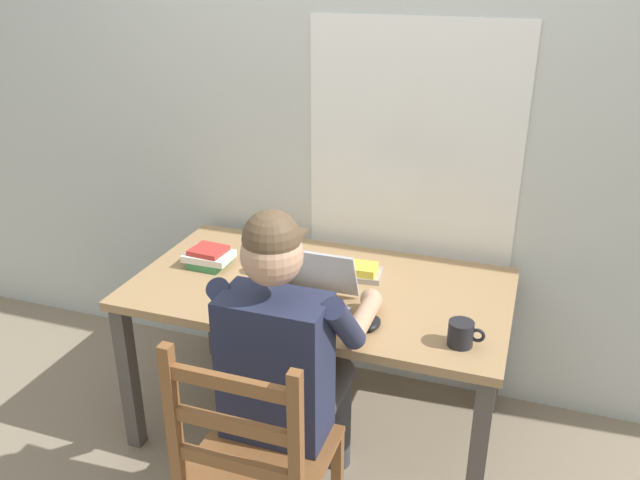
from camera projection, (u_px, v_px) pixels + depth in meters
ground_plane at (320, 425)px, 2.88m from camera, size 8.00×8.00×0.00m
back_wall at (359, 113)px, 2.79m from camera, size 6.00×0.08×2.60m
desk at (320, 302)px, 2.63m from camera, size 1.50×0.83×0.70m
seated_person at (288, 356)px, 2.17m from camera, size 0.50×0.60×1.25m
wooden_chair at (256, 464)px, 2.01m from camera, size 0.42×0.42×0.94m
laptop at (306, 298)px, 2.40m from camera, size 0.33×0.33×0.22m
computer_mouse at (372, 323)px, 2.29m from camera, size 0.06×0.10×0.03m
coffee_mug_white at (271, 263)px, 2.67m from camera, size 0.12×0.08×0.10m
coffee_mug_dark at (461, 334)px, 2.18m from camera, size 0.13×0.09×0.09m
book_stack_main at (209, 257)px, 2.75m from camera, size 0.19×0.14×0.08m
book_stack_side at (359, 271)px, 2.66m from camera, size 0.20×0.16×0.06m
paper_pile_near_laptop at (261, 313)px, 2.39m from camera, size 0.24×0.21×0.01m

